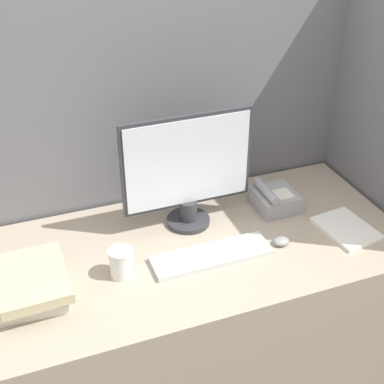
# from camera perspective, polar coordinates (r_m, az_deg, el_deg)

# --- Properties ---
(cubicle_panel_rear) EXTENTS (2.09, 0.04, 1.72)m
(cubicle_panel_rear) POSITION_cam_1_polar(r_m,az_deg,el_deg) (2.32, -3.99, 3.00)
(cubicle_panel_rear) COLOR slate
(cubicle_panel_rear) RESTS_ON ground_plane
(cubicle_panel_right) EXTENTS (0.04, 0.84, 1.72)m
(cubicle_panel_right) POSITION_cam_1_polar(r_m,az_deg,el_deg) (2.40, 19.63, 2.10)
(cubicle_panel_right) COLOR slate
(cubicle_panel_right) RESTS_ON ground_plane
(desk) EXTENTS (1.69, 0.78, 0.72)m
(desk) POSITION_cam_1_polar(r_m,az_deg,el_deg) (2.29, -0.27, -12.98)
(desk) COLOR tan
(desk) RESTS_ON ground_plane
(monitor) EXTENTS (0.52, 0.18, 0.47)m
(monitor) POSITION_cam_1_polar(r_m,az_deg,el_deg) (2.06, -0.46, 2.12)
(monitor) COLOR #333338
(monitor) RESTS_ON desk
(keyboard) EXTENTS (0.45, 0.13, 0.02)m
(keyboard) POSITION_cam_1_polar(r_m,az_deg,el_deg) (2.00, 2.10, -6.78)
(keyboard) COLOR silver
(keyboard) RESTS_ON desk
(mouse) EXTENTS (0.06, 0.05, 0.03)m
(mouse) POSITION_cam_1_polar(r_m,az_deg,el_deg) (2.08, 9.48, -5.21)
(mouse) COLOR gray
(mouse) RESTS_ON desk
(coffee_cup) EXTENTS (0.09, 0.09, 0.11)m
(coffee_cup) POSITION_cam_1_polar(r_m,az_deg,el_deg) (1.91, -7.56, -7.47)
(coffee_cup) COLOR white
(coffee_cup) RESTS_ON desk
(book_stack) EXTENTS (0.26, 0.30, 0.10)m
(book_stack) POSITION_cam_1_polar(r_m,az_deg,el_deg) (1.89, -16.77, -9.48)
(book_stack) COLOR silver
(book_stack) RESTS_ON desk
(desk_telephone) EXTENTS (0.17, 0.18, 0.11)m
(desk_telephone) POSITION_cam_1_polar(r_m,az_deg,el_deg) (2.27, 8.74, -0.76)
(desk_telephone) COLOR #99999E
(desk_telephone) RESTS_ON desk
(paper_pile) EXTENTS (0.21, 0.26, 0.02)m
(paper_pile) POSITION_cam_1_polar(r_m,az_deg,el_deg) (2.22, 16.17, -3.78)
(paper_pile) COLOR white
(paper_pile) RESTS_ON desk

